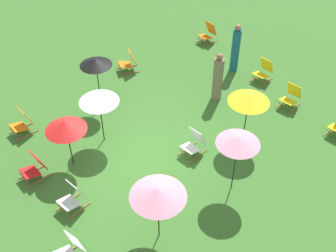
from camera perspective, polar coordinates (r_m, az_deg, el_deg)
The scene contains 18 objects.
ground_plane at distance 12.44m, azimuth -4.77°, elevation -3.60°, with size 40.00×40.00×0.00m, color #386B28.
deckchair_0 at distance 15.60m, azimuth -5.29°, elevation 8.65°, with size 0.65×0.85×0.83m.
deckchair_1 at distance 12.17m, azimuth 3.52°, elevation -2.31°, with size 0.65×0.85×0.83m.
deckchair_3 at distance 14.39m, azimuth 16.26°, elevation 3.83°, with size 0.67×0.86×0.83m.
deckchair_4 at distance 11.08m, azimuth -12.72°, elevation -9.30°, with size 0.68×0.87×0.83m.
deckchair_5 at distance 12.05m, azimuth -17.59°, elevation -5.30°, with size 0.60×0.83×0.83m.
deckchair_6 at distance 15.41m, azimuth 12.77°, elevation 7.27°, with size 0.64×0.85×0.83m.
deckchair_8 at distance 13.56m, azimuth -19.01°, elevation 0.45°, with size 0.60×0.83×0.83m.
deckchair_9 at distance 17.39m, azimuth 5.41°, elevation 12.36°, with size 0.58×0.82×0.83m.
deckchair_10 at distance 10.17m, azimuth -12.98°, elevation -15.95°, with size 0.58×0.82×0.83m.
umbrella_0 at distance 10.37m, azimuth 9.47°, elevation -1.97°, with size 1.10×1.10×1.85m.
umbrella_1 at distance 11.37m, azimuth -13.69°, elevation 0.11°, with size 1.12×1.12×1.64m.
umbrella_2 at distance 11.92m, azimuth 10.91°, elevation 3.77°, with size 1.18×1.18×1.77m.
umbrella_3 at distance 9.29m, azimuth -1.36°, elevation -8.97°, with size 1.29×1.29×1.74m.
umbrella_4 at distance 11.92m, azimuth -9.34°, elevation 3.74°, with size 1.13×1.13×1.71m.
umbrella_5 at distance 13.21m, azimuth -9.75°, elevation 8.48°, with size 1.00×1.00×1.83m.
person_0 at distance 13.97m, azimuth 6.74°, elevation 6.43°, with size 0.35×0.35×1.75m.
person_1 at distance 15.46m, azimuth 9.10°, elevation 10.21°, with size 0.40×0.40×1.84m.
Camera 1 is at (8.06, -3.58, 8.77)m, focal length 45.14 mm.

